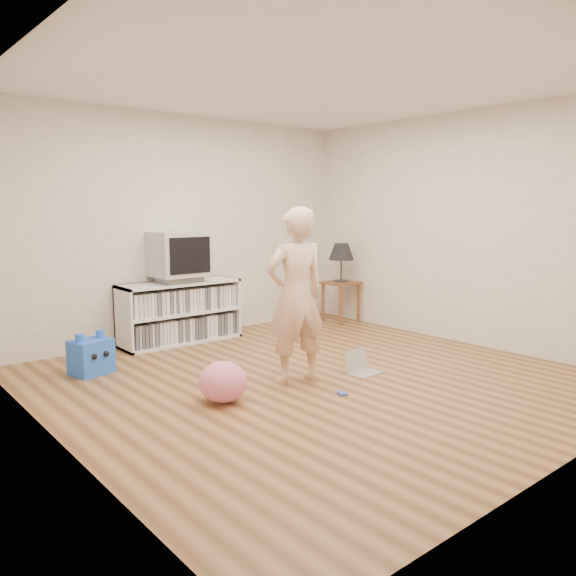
# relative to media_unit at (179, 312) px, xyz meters

# --- Properties ---
(ground) EXTENTS (4.50, 4.50, 0.00)m
(ground) POSITION_rel_media_unit_xyz_m (0.24, -2.04, -0.35)
(ground) COLOR brown
(ground) RESTS_ON ground
(walls) EXTENTS (4.52, 4.52, 2.60)m
(walls) POSITION_rel_media_unit_xyz_m (0.24, -2.04, 0.95)
(walls) COLOR beige
(walls) RESTS_ON ground
(ceiling) EXTENTS (4.50, 4.50, 0.01)m
(ceiling) POSITION_rel_media_unit_xyz_m (0.24, -2.04, 2.25)
(ceiling) COLOR white
(ceiling) RESTS_ON walls
(media_unit) EXTENTS (1.40, 0.45, 0.70)m
(media_unit) POSITION_rel_media_unit_xyz_m (0.00, 0.00, 0.00)
(media_unit) COLOR white
(media_unit) RESTS_ON ground
(dvd_deck) EXTENTS (0.45, 0.35, 0.07)m
(dvd_deck) POSITION_rel_media_unit_xyz_m (0.00, -0.02, 0.39)
(dvd_deck) COLOR gray
(dvd_deck) RESTS_ON media_unit
(crt_tv) EXTENTS (0.60, 0.53, 0.50)m
(crt_tv) POSITION_rel_media_unit_xyz_m (0.00, -0.02, 0.67)
(crt_tv) COLOR #A8A8AE
(crt_tv) RESTS_ON dvd_deck
(side_table) EXTENTS (0.42, 0.42, 0.55)m
(side_table) POSITION_rel_media_unit_xyz_m (2.23, -0.39, 0.07)
(side_table) COLOR brown
(side_table) RESTS_ON ground
(table_lamp) EXTENTS (0.34, 0.34, 0.52)m
(table_lamp) POSITION_rel_media_unit_xyz_m (2.23, -0.39, 0.59)
(table_lamp) COLOR #333333
(table_lamp) RESTS_ON side_table
(person) EXTENTS (0.63, 0.48, 1.55)m
(person) POSITION_rel_media_unit_xyz_m (0.05, -2.00, 0.42)
(person) COLOR beige
(person) RESTS_ON ground
(laptop) EXTENTS (0.33, 0.27, 0.21)m
(laptop) POSITION_rel_media_unit_xyz_m (0.69, -2.19, -0.29)
(laptop) COLOR silver
(laptop) RESTS_ON ground
(playing_cards) EXTENTS (0.09, 0.11, 0.02)m
(playing_cards) POSITION_rel_media_unit_xyz_m (0.12, -2.52, -0.34)
(playing_cards) COLOR #4358B3
(playing_cards) RESTS_ON ground
(plush_blue) EXTENTS (0.40, 0.35, 0.40)m
(plush_blue) POSITION_rel_media_unit_xyz_m (-1.26, -0.60, -0.18)
(plush_blue) COLOR blue
(plush_blue) RESTS_ON ground
(plush_pink) EXTENTS (0.45, 0.45, 0.33)m
(plush_pink) POSITION_rel_media_unit_xyz_m (-0.74, -2.03, -0.19)
(plush_pink) COLOR pink
(plush_pink) RESTS_ON ground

